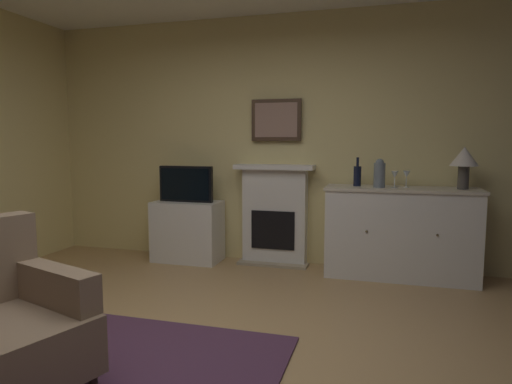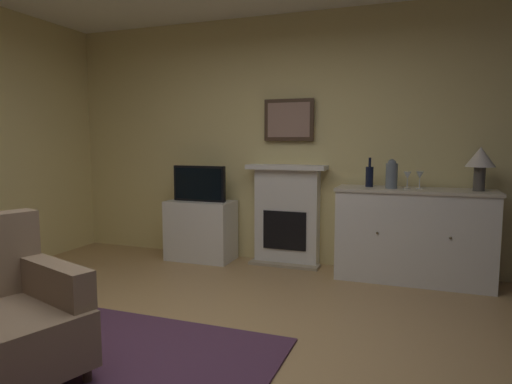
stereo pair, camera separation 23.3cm
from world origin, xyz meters
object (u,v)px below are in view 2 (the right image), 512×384
wine_glass_center (420,176)px  framed_picture (289,120)px  wine_glass_left (407,176)px  table_lamp (480,160)px  tv_cabinet (201,230)px  tv_set (199,184)px  wine_bottle (369,176)px  vase_decorative (392,174)px  sideboard_cabinet (413,235)px  fireplace_unit (287,215)px

wine_glass_center → framed_picture: bearing=171.6°
wine_glass_left → wine_glass_center: (0.11, 0.07, 0.00)m
framed_picture → table_lamp: bearing=-6.8°
tv_cabinet → tv_set: tv_set is taller
framed_picture → tv_set: framed_picture is taller
wine_bottle → vase_decorative: (0.22, -0.09, 0.03)m
sideboard_cabinet → tv_cabinet: bearing=179.6°
tv_cabinet → wine_bottle: bearing=0.7°
fireplace_unit → tv_set: size_ratio=1.77×
wine_bottle → wine_glass_center: wine_bottle is taller
wine_bottle → tv_cabinet: 1.98m
fireplace_unit → table_lamp: (1.86, -0.18, 0.63)m
wine_glass_left → tv_set: size_ratio=0.27×
tv_cabinet → tv_set: bearing=-90.0°
framed_picture → tv_cabinet: size_ratio=0.73×
fireplace_unit → framed_picture: bearing=90.0°
framed_picture → fireplace_unit: bearing=-90.0°
tv_set → wine_glass_center: bearing=0.8°
sideboard_cabinet → tv_cabinet: size_ratio=1.96×
wine_glass_center → tv_cabinet: 2.43m
tv_set → framed_picture: bearing=13.3°
wine_glass_left → tv_cabinet: size_ratio=0.22×
fireplace_unit → tv_cabinet: size_ratio=1.47×
fireplace_unit → tv_cabinet: 1.01m
wine_glass_left → wine_glass_center: 0.13m
vase_decorative → tv_set: size_ratio=0.45×
wine_bottle → wine_glass_center: 0.47m
tv_cabinet → vase_decorative: bearing=-1.8°
sideboard_cabinet → wine_bottle: size_ratio=5.06×
vase_decorative → tv_set: (-2.08, 0.04, -0.16)m
sideboard_cabinet → wine_glass_center: 0.57m
sideboard_cabinet → wine_glass_left: wine_glass_left is taller
wine_bottle → fireplace_unit: bearing=171.2°
table_lamp → tv_cabinet: (-2.84, 0.02, -0.84)m
framed_picture → tv_set: (-0.98, -0.23, -0.70)m
framed_picture → table_lamp: framed_picture is taller
tv_cabinet → sideboard_cabinet: bearing=-0.4°
sideboard_cabinet → vase_decorative: bearing=-166.9°
sideboard_cabinet → wine_bottle: wine_bottle is taller
fireplace_unit → framed_picture: (0.00, 0.05, 1.03)m
framed_picture → table_lamp: size_ratio=1.38×
wine_bottle → wine_glass_left: 0.37m
fireplace_unit → tv_set: 1.05m
fireplace_unit → wine_glass_left: fireplace_unit is taller
wine_glass_center → tv_cabinet: size_ratio=0.22×
table_lamp → wine_glass_center: (-0.51, 0.02, -0.16)m
wine_glass_center → vase_decorative: size_ratio=0.59×
framed_picture → tv_cabinet: 1.59m
wine_glass_left → wine_glass_center: same height
wine_glass_left → sideboard_cabinet: bearing=33.3°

